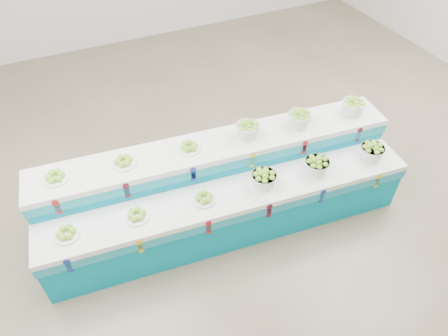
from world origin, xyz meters
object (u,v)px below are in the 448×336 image
(display_stand, at_px, (224,190))
(plate_upper_mid, at_px, (124,161))
(basket_lower_left, at_px, (264,179))
(basket_upper_right, at_px, (353,106))

(display_stand, bearing_deg, plate_upper_mid, 165.88)
(basket_lower_left, bearing_deg, basket_upper_right, 15.27)
(plate_upper_mid, relative_size, basket_upper_right, 0.92)
(basket_lower_left, relative_size, basket_upper_right, 1.00)
(display_stand, xyz_separation_m, basket_upper_right, (1.82, 0.10, 0.62))
(basket_lower_left, bearing_deg, display_stand, 139.51)
(basket_lower_left, distance_m, plate_upper_mid, 1.56)
(basket_upper_right, bearing_deg, plate_upper_mid, 174.57)
(basket_lower_left, height_order, basket_upper_right, basket_upper_right)
(plate_upper_mid, height_order, basket_upper_right, basket_upper_right)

